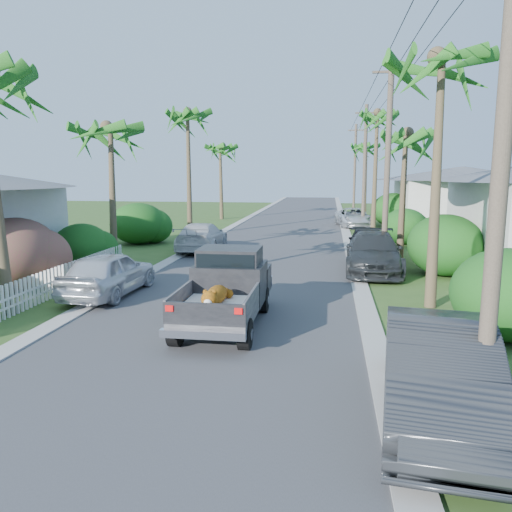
% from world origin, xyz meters
% --- Properties ---
extents(ground, '(120.00, 120.00, 0.00)m').
position_xyz_m(ground, '(0.00, 0.00, 0.00)').
color(ground, '#34531F').
rests_on(ground, ground).
extents(road, '(8.00, 100.00, 0.02)m').
position_xyz_m(road, '(0.00, 25.00, 0.01)').
color(road, '#38383A').
rests_on(road, ground).
extents(curb_left, '(0.60, 100.00, 0.06)m').
position_xyz_m(curb_left, '(-4.30, 25.00, 0.03)').
color(curb_left, '#A5A39E').
rests_on(curb_left, ground).
extents(curb_right, '(0.60, 100.00, 0.06)m').
position_xyz_m(curb_right, '(4.30, 25.00, 0.03)').
color(curb_right, '#A5A39E').
rests_on(curb_right, ground).
extents(pickup_truck, '(1.98, 5.12, 2.06)m').
position_xyz_m(pickup_truck, '(0.37, 3.46, 1.01)').
color(pickup_truck, black).
rests_on(pickup_truck, ground).
extents(parked_car_rn, '(2.33, 5.22, 1.67)m').
position_xyz_m(parked_car_rn, '(5.00, -1.64, 0.83)').
color(parked_car_rn, '#2A2C2E').
rests_on(parked_car_rn, ground).
extents(parked_car_rm, '(2.51, 5.69, 1.62)m').
position_xyz_m(parked_car_rm, '(5.00, 11.32, 0.81)').
color(parked_car_rm, '#292C2D').
rests_on(parked_car_rm, ground).
extents(parked_car_rf, '(2.06, 4.55, 1.52)m').
position_xyz_m(parked_car_rf, '(5.00, 15.00, 0.76)').
color(parked_car_rf, black).
rests_on(parked_car_rf, ground).
extents(parked_car_rd, '(3.02, 5.39, 1.42)m').
position_xyz_m(parked_car_rd, '(5.00, 29.23, 0.71)').
color(parked_car_rd, silver).
rests_on(parked_car_rd, ground).
extents(parked_car_ln, '(1.99, 4.58, 1.54)m').
position_xyz_m(parked_car_ln, '(-4.24, 5.77, 0.77)').
color(parked_car_ln, silver).
rests_on(parked_car_ln, ground).
extents(parked_car_lf, '(2.28, 5.23, 1.50)m').
position_xyz_m(parked_car_lf, '(-3.60, 15.84, 0.75)').
color(parked_car_lf, silver).
rests_on(parked_car_lf, ground).
extents(palm_l_b, '(4.40, 4.40, 7.40)m').
position_xyz_m(palm_l_b, '(-6.80, 12.00, 6.15)').
color(palm_l_b, brown).
rests_on(palm_l_b, ground).
extents(palm_l_c, '(4.40, 4.40, 9.20)m').
position_xyz_m(palm_l_c, '(-6.00, 22.00, 7.91)').
color(palm_l_c, brown).
rests_on(palm_l_c, ground).
extents(palm_l_d, '(4.40, 4.40, 7.70)m').
position_xyz_m(palm_l_d, '(-6.50, 34.00, 6.44)').
color(palm_l_d, brown).
rests_on(palm_l_d, ground).
extents(palm_r_a, '(4.40, 4.40, 8.70)m').
position_xyz_m(palm_r_a, '(6.30, 6.00, 7.42)').
color(palm_r_a, brown).
rests_on(palm_r_a, ground).
extents(palm_r_b, '(4.40, 4.40, 7.20)m').
position_xyz_m(palm_r_b, '(6.60, 15.00, 5.95)').
color(palm_r_b, brown).
rests_on(palm_r_b, ground).
extents(palm_r_c, '(4.40, 4.40, 9.40)m').
position_xyz_m(palm_r_c, '(6.20, 26.00, 8.11)').
color(palm_r_c, brown).
rests_on(palm_r_c, ground).
extents(palm_r_d, '(4.40, 4.40, 8.00)m').
position_xyz_m(palm_r_d, '(6.50, 40.00, 6.74)').
color(palm_r_d, brown).
rests_on(palm_r_d, ground).
extents(shrub_l_b, '(3.00, 3.30, 2.60)m').
position_xyz_m(shrub_l_b, '(-7.80, 6.00, 1.30)').
color(shrub_l_b, '#A51744').
rests_on(shrub_l_b, ground).
extents(shrub_l_c, '(2.40, 2.64, 2.00)m').
position_xyz_m(shrub_l_c, '(-7.40, 10.00, 1.00)').
color(shrub_l_c, '#144915').
rests_on(shrub_l_c, ground).
extents(shrub_l_d, '(3.20, 3.52, 2.40)m').
position_xyz_m(shrub_l_d, '(-8.00, 18.00, 1.20)').
color(shrub_l_d, '#144915').
rests_on(shrub_l_d, ground).
extents(shrub_r_a, '(2.80, 3.08, 2.30)m').
position_xyz_m(shrub_r_a, '(7.60, 3.00, 1.15)').
color(shrub_r_a, '#144915').
rests_on(shrub_r_a, ground).
extents(shrub_r_b, '(3.00, 3.30, 2.50)m').
position_xyz_m(shrub_r_b, '(7.80, 11.00, 1.25)').
color(shrub_r_b, '#144915').
rests_on(shrub_r_b, ground).
extents(shrub_r_c, '(2.60, 2.86, 2.10)m').
position_xyz_m(shrub_r_c, '(7.50, 20.00, 1.05)').
color(shrub_r_c, '#144915').
rests_on(shrub_r_c, ground).
extents(shrub_r_d, '(3.20, 3.52, 2.60)m').
position_xyz_m(shrub_r_d, '(8.00, 30.00, 1.30)').
color(shrub_r_d, '#144915').
rests_on(shrub_r_d, ground).
extents(picket_fence, '(0.10, 11.00, 1.00)m').
position_xyz_m(picket_fence, '(-6.00, 5.50, 0.50)').
color(picket_fence, white).
rests_on(picket_fence, ground).
extents(house_right_far, '(9.00, 8.00, 4.60)m').
position_xyz_m(house_right_far, '(13.00, 30.00, 2.12)').
color(house_right_far, silver).
rests_on(house_right_far, ground).
extents(utility_pole_a, '(1.60, 0.26, 9.00)m').
position_xyz_m(utility_pole_a, '(5.60, -2.00, 4.60)').
color(utility_pole_a, brown).
rests_on(utility_pole_a, ground).
extents(utility_pole_b, '(1.60, 0.26, 9.00)m').
position_xyz_m(utility_pole_b, '(5.60, 13.00, 4.60)').
color(utility_pole_b, brown).
rests_on(utility_pole_b, ground).
extents(utility_pole_c, '(1.60, 0.26, 9.00)m').
position_xyz_m(utility_pole_c, '(5.60, 28.00, 4.60)').
color(utility_pole_c, brown).
rests_on(utility_pole_c, ground).
extents(utility_pole_d, '(1.60, 0.26, 9.00)m').
position_xyz_m(utility_pole_d, '(5.60, 43.00, 4.60)').
color(utility_pole_d, brown).
rests_on(utility_pole_d, ground).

